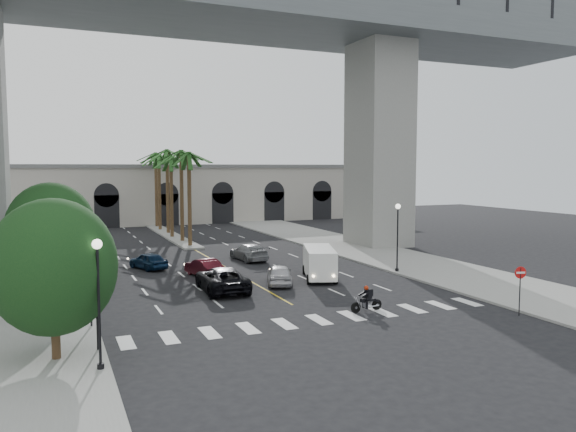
# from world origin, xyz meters

# --- Properties ---
(ground) EXTENTS (140.00, 140.00, 0.00)m
(ground) POSITION_xyz_m (0.00, 0.00, 0.00)
(ground) COLOR black
(ground) RESTS_ON ground
(sidewalk_left) EXTENTS (8.00, 100.00, 0.15)m
(sidewalk_left) POSITION_xyz_m (-15.00, 15.00, 0.07)
(sidewalk_left) COLOR gray
(sidewalk_left) RESTS_ON ground
(sidewalk_right) EXTENTS (8.00, 100.00, 0.15)m
(sidewalk_right) POSITION_xyz_m (15.00, 15.00, 0.07)
(sidewalk_right) COLOR gray
(sidewalk_right) RESTS_ON ground
(median) EXTENTS (2.00, 24.00, 0.20)m
(median) POSITION_xyz_m (0.00, 38.00, 0.10)
(median) COLOR gray
(median) RESTS_ON ground
(pier_building) EXTENTS (71.00, 10.50, 8.50)m
(pier_building) POSITION_xyz_m (0.00, 55.00, 4.27)
(pier_building) COLOR #B3ACA0
(pier_building) RESTS_ON ground
(bridge) EXTENTS (75.00, 13.00, 26.00)m
(bridge) POSITION_xyz_m (3.42, 22.00, 18.51)
(bridge) COLOR gray
(bridge) RESTS_ON ground
(palm_a) EXTENTS (3.20, 3.20, 10.30)m
(palm_a) POSITION_xyz_m (0.00, 28.00, 9.10)
(palm_a) COLOR #47331E
(palm_a) RESTS_ON ground
(palm_b) EXTENTS (3.20, 3.20, 10.60)m
(palm_b) POSITION_xyz_m (0.10, 32.00, 9.37)
(palm_b) COLOR #47331E
(palm_b) RESTS_ON ground
(palm_c) EXTENTS (3.20, 3.20, 10.10)m
(palm_c) POSITION_xyz_m (-0.20, 36.00, 8.91)
(palm_c) COLOR #47331E
(palm_c) RESTS_ON ground
(palm_d) EXTENTS (3.20, 3.20, 10.90)m
(palm_d) POSITION_xyz_m (0.15, 40.00, 9.65)
(palm_d) COLOR #47331E
(palm_d) RESTS_ON ground
(palm_e) EXTENTS (3.20, 3.20, 10.40)m
(palm_e) POSITION_xyz_m (-0.10, 44.00, 9.19)
(palm_e) COLOR #47331E
(palm_e) RESTS_ON ground
(palm_f) EXTENTS (3.20, 3.20, 10.70)m
(palm_f) POSITION_xyz_m (0.20, 48.00, 9.46)
(palm_f) COLOR #47331E
(palm_f) RESTS_ON ground
(street_tree_near) EXTENTS (5.20, 5.20, 6.89)m
(street_tree_near) POSITION_xyz_m (-13.00, -3.00, 4.02)
(street_tree_near) COLOR #382616
(street_tree_near) RESTS_ON ground
(street_tree_mid) EXTENTS (5.44, 5.44, 7.21)m
(street_tree_mid) POSITION_xyz_m (-13.00, 10.00, 4.21)
(street_tree_mid) COLOR #382616
(street_tree_mid) RESTS_ON ground
(street_tree_far) EXTENTS (5.04, 5.04, 6.68)m
(street_tree_far) POSITION_xyz_m (-13.00, 22.00, 3.90)
(street_tree_far) COLOR #382616
(street_tree_far) RESTS_ON ground
(lamp_post_left_near) EXTENTS (0.40, 0.40, 5.35)m
(lamp_post_left_near) POSITION_xyz_m (-11.40, -5.00, 3.22)
(lamp_post_left_near) COLOR black
(lamp_post_left_near) RESTS_ON ground
(lamp_post_left_far) EXTENTS (0.40, 0.40, 5.35)m
(lamp_post_left_far) POSITION_xyz_m (-11.40, 16.00, 3.22)
(lamp_post_left_far) COLOR black
(lamp_post_left_far) RESTS_ON ground
(lamp_post_right) EXTENTS (0.40, 0.40, 5.35)m
(lamp_post_right) POSITION_xyz_m (11.40, 8.00, 3.22)
(lamp_post_right) COLOR black
(lamp_post_right) RESTS_ON ground
(traffic_signal_near) EXTENTS (0.25, 0.18, 3.65)m
(traffic_signal_near) POSITION_xyz_m (-11.30, -2.50, 2.51)
(traffic_signal_near) COLOR black
(traffic_signal_near) RESTS_ON ground
(traffic_signal_far) EXTENTS (0.25, 0.18, 3.65)m
(traffic_signal_far) POSITION_xyz_m (-11.30, 1.50, 2.51)
(traffic_signal_far) COLOR black
(traffic_signal_far) RESTS_ON ground
(motorcycle_rider) EXTENTS (2.06, 0.56, 1.49)m
(motorcycle_rider) POSITION_xyz_m (3.31, -0.99, 0.67)
(motorcycle_rider) COLOR black
(motorcycle_rider) RESTS_ON ground
(car_a) EXTENTS (2.98, 4.46, 1.41)m
(car_a) POSITION_xyz_m (1.50, 7.72, 0.70)
(car_a) COLOR #BBBABF
(car_a) RESTS_ON ground
(car_b) EXTENTS (2.18, 4.32, 1.36)m
(car_b) POSITION_xyz_m (-2.60, 12.54, 0.68)
(car_b) COLOR #430D15
(car_b) RESTS_ON ground
(car_c) EXTENTS (2.90, 5.91, 1.61)m
(car_c) POSITION_xyz_m (-2.79, 7.22, 0.81)
(car_c) COLOR black
(car_c) RESTS_ON ground
(car_d) EXTENTS (2.44, 5.14, 1.45)m
(car_d) POSITION_xyz_m (2.88, 18.12, 0.72)
(car_d) COLOR slate
(car_d) RESTS_ON ground
(car_e) EXTENTS (2.92, 4.27, 1.35)m
(car_e) POSITION_xyz_m (-5.92, 17.29, 0.68)
(car_e) COLOR #0F2748
(car_e) RESTS_ON ground
(cargo_van) EXTENTS (3.70, 5.68, 2.27)m
(cargo_van) POSITION_xyz_m (4.89, 8.30, 1.26)
(cargo_van) COLOR white
(cargo_van) RESTS_ON ground
(pedestrian_a) EXTENTS (0.63, 0.48, 1.56)m
(pedestrian_a) POSITION_xyz_m (-13.46, 4.96, 0.93)
(pedestrian_a) COLOR black
(pedestrian_a) RESTS_ON sidewalk_left
(pedestrian_b) EXTENTS (0.91, 0.76, 1.70)m
(pedestrian_b) POSITION_xyz_m (-13.66, 3.98, 1.00)
(pedestrian_b) COLOR black
(pedestrian_b) RESTS_ON sidewalk_left
(do_not_enter_sign) EXTENTS (0.66, 0.20, 2.73)m
(do_not_enter_sign) POSITION_xyz_m (10.50, -5.09, 1.98)
(do_not_enter_sign) COLOR black
(do_not_enter_sign) RESTS_ON ground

